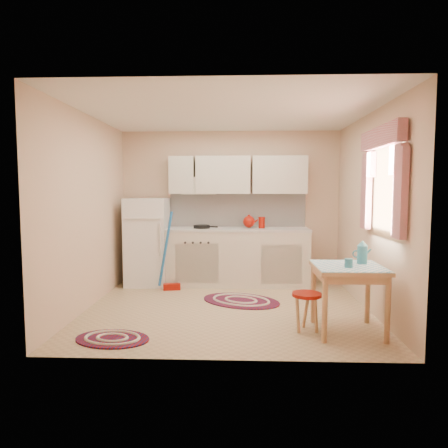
{
  "coord_description": "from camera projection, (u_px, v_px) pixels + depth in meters",
  "views": [
    {
      "loc": [
        0.15,
        -5.08,
        1.53
      ],
      "look_at": [
        -0.05,
        0.25,
        1.08
      ],
      "focal_mm": 32.0,
      "sensor_mm": 36.0,
      "label": 1
    }
  ],
  "objects": [
    {
      "name": "red_canister",
      "position": [
        262.0,
        223.0,
        6.38
      ],
      "size": [
        0.12,
        0.12,
        0.16
      ],
      "primitive_type": "cylinder",
      "rotation": [
        0.0,
        0.0,
        0.28
      ],
      "color": "#911005",
      "rests_on": "countertop"
    },
    {
      "name": "mug",
      "position": [
        349.0,
        263.0,
        4.15
      ],
      "size": [
        0.09,
        0.09,
        0.1
      ],
      "primitive_type": "cylinder",
      "rotation": [
        0.0,
        0.0,
        0.04
      ],
      "color": "teal",
      "rests_on": "table"
    },
    {
      "name": "red_kettle",
      "position": [
        249.0,
        222.0,
        6.39
      ],
      "size": [
        0.26,
        0.25,
        0.21
      ],
      "primitive_type": null,
      "rotation": [
        0.0,
        0.0,
        0.39
      ],
      "color": "#911005",
      "rests_on": "countertop"
    },
    {
      "name": "frying_pan",
      "position": [
        202.0,
        227.0,
        6.37
      ],
      "size": [
        0.32,
        0.32,
        0.05
      ],
      "primitive_type": "cylinder",
      "rotation": [
        0.0,
        0.0,
        -0.26
      ],
      "color": "black",
      "rests_on": "countertop"
    },
    {
      "name": "rug_left",
      "position": [
        112.0,
        339.0,
        4.09
      ],
      "size": [
        0.85,
        0.63,
        0.02
      ],
      "primitive_type": null,
      "rotation": [
        0.0,
        0.0,
        -0.15
      ],
      "color": "maroon",
      "rests_on": "ground"
    },
    {
      "name": "table",
      "position": [
        348.0,
        299.0,
        4.28
      ],
      "size": [
        0.72,
        0.72,
        0.72
      ],
      "primitive_type": "cube",
      "color": "tan",
      "rests_on": "ground"
    },
    {
      "name": "fridge",
      "position": [
        148.0,
        242.0,
        6.43
      ],
      "size": [
        0.65,
        0.6,
        1.4
      ],
      "primitive_type": "cube",
      "color": "white",
      "rests_on": "ground"
    },
    {
      "name": "rug_center",
      "position": [
        241.0,
        301.0,
        5.5
      ],
      "size": [
        1.31,
        1.13,
        0.02
      ],
      "primitive_type": null,
      "rotation": [
        0.0,
        0.0,
        -0.43
      ],
      "color": "maroon",
      "rests_on": "ground"
    },
    {
      "name": "countertop",
      "position": [
        238.0,
        229.0,
        6.4
      ],
      "size": [
        2.27,
        0.62,
        0.04
      ],
      "primitive_type": "cube",
      "color": "beige",
      "rests_on": "base_cabinets"
    },
    {
      "name": "coffee_pot",
      "position": [
        362.0,
        252.0,
        4.35
      ],
      "size": [
        0.16,
        0.15,
        0.27
      ],
      "primitive_type": null,
      "rotation": [
        0.0,
        0.0,
        -0.28
      ],
      "color": "teal",
      "rests_on": "table"
    },
    {
      "name": "room_shell",
      "position": [
        239.0,
        185.0,
        5.29
      ],
      "size": [
        3.64,
        3.6,
        2.52
      ],
      "color": "tan",
      "rests_on": "ground"
    },
    {
      "name": "broom",
      "position": [
        171.0,
        251.0,
        6.07
      ],
      "size": [
        0.3,
        0.17,
        1.2
      ],
      "primitive_type": null,
      "rotation": [
        0.0,
        0.0,
        0.18
      ],
      "color": "#1B60A9",
      "rests_on": "ground"
    },
    {
      "name": "base_cabinets",
      "position": [
        238.0,
        258.0,
        6.44
      ],
      "size": [
        2.25,
        0.6,
        0.88
      ],
      "primitive_type": "cube",
      "color": "beige",
      "rests_on": "ground"
    },
    {
      "name": "stool",
      "position": [
        306.0,
        312.0,
        4.33
      ],
      "size": [
        0.35,
        0.35,
        0.42
      ],
      "primitive_type": "cylinder",
      "rotation": [
        0.0,
        0.0,
        -0.11
      ],
      "color": "#911005",
      "rests_on": "ground"
    }
  ]
}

